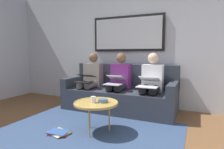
% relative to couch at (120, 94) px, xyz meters
% --- Properties ---
extents(wall_rear, '(6.00, 0.12, 2.60)m').
position_rel_couch_xyz_m(wall_rear, '(0.00, -0.48, 0.99)').
color(wall_rear, '#B7BCC6').
rests_on(wall_rear, ground_plane).
extents(area_rug, '(2.60, 1.80, 0.01)m').
position_rel_couch_xyz_m(area_rug, '(0.00, 1.27, -0.31)').
color(area_rug, '#33476B').
rests_on(area_rug, ground_plane).
extents(couch, '(2.20, 0.90, 0.90)m').
position_rel_couch_xyz_m(couch, '(0.00, 0.00, 0.00)').
color(couch, '#2D333D').
rests_on(couch, ground_plane).
extents(framed_mirror, '(1.57, 0.05, 0.75)m').
position_rel_couch_xyz_m(framed_mirror, '(0.00, -0.39, 1.24)').
color(framed_mirror, black).
extents(coffee_table, '(0.63, 0.63, 0.45)m').
position_rel_couch_xyz_m(coffee_table, '(-0.11, 1.22, 0.11)').
color(coffee_table, tan).
rests_on(coffee_table, ground_plane).
extents(cup, '(0.07, 0.07, 0.09)m').
position_rel_couch_xyz_m(cup, '(-0.08, 1.25, 0.17)').
color(cup, silver).
rests_on(cup, coffee_table).
extents(bowl, '(0.14, 0.14, 0.05)m').
position_rel_couch_xyz_m(bowl, '(-0.20, 1.17, 0.15)').
color(bowl, slate).
rests_on(bowl, coffee_table).
extents(person_left, '(0.38, 0.58, 1.14)m').
position_rel_couch_xyz_m(person_left, '(-0.64, 0.07, 0.30)').
color(person_left, silver).
rests_on(person_left, couch).
extents(laptop_white, '(0.35, 0.40, 0.18)m').
position_rel_couch_xyz_m(laptop_white, '(-0.64, 0.29, 0.32)').
color(laptop_white, white).
extents(person_middle, '(0.38, 0.58, 1.14)m').
position_rel_couch_xyz_m(person_middle, '(0.00, 0.07, 0.30)').
color(person_middle, '#66236B').
rests_on(person_middle, couch).
extents(laptop_silver, '(0.31, 0.38, 0.17)m').
position_rel_couch_xyz_m(laptop_silver, '(0.00, 0.30, 0.32)').
color(laptop_silver, silver).
extents(person_right, '(0.38, 0.58, 1.14)m').
position_rel_couch_xyz_m(person_right, '(0.64, 0.07, 0.30)').
color(person_right, gray).
rests_on(person_right, couch).
extents(laptop_black, '(0.34, 0.35, 0.15)m').
position_rel_couch_xyz_m(laptop_black, '(0.64, 0.31, 0.32)').
color(laptop_black, black).
extents(magazine_stack, '(0.33, 0.29, 0.04)m').
position_rel_couch_xyz_m(magazine_stack, '(0.34, 1.50, -0.29)').
color(magazine_stack, red).
rests_on(magazine_stack, ground_plane).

